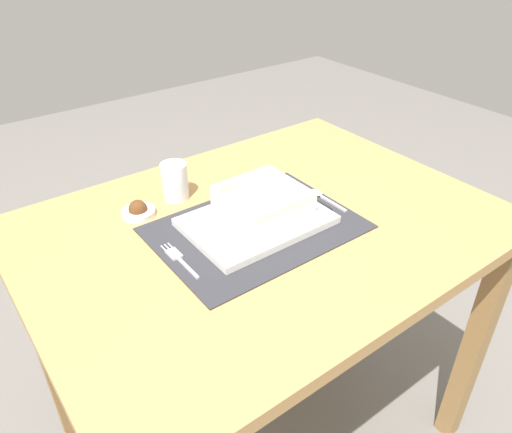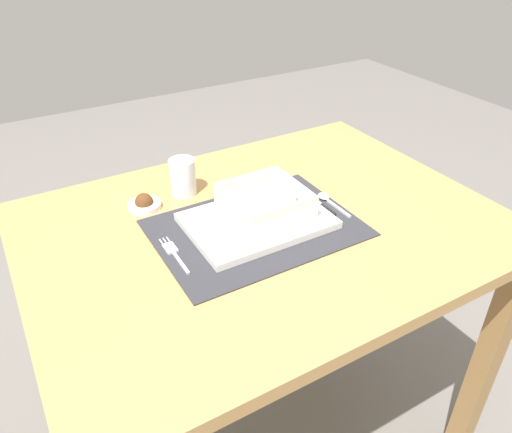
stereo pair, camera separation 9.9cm
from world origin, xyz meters
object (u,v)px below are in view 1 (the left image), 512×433
Objects in this scene: dining_table at (264,261)px; condiment_saucer at (138,211)px; fork at (178,258)px; butter_knife at (313,200)px; porridge_bowl at (263,202)px; spoon at (320,195)px; drinking_glass at (175,183)px.

condiment_saucer is at bearing 137.48° from dining_table.
fork is 0.96× the size of butter_knife.
porridge_bowl is at bearing -39.39° from condiment_saucer.
condiment_saucer reaches higher than butter_knife.
drinking_glass reaches higher than spoon.
dining_table is 7.43× the size of butter_knife.
butter_knife is at bearing -3.49° from fork.
drinking_glass is (-0.10, 0.21, 0.15)m from dining_table.
drinking_glass is at bearing 9.13° from condiment_saucer.
dining_table is 8.91× the size of spoon.
porridge_bowl is 0.14m from butter_knife.
dining_table is 0.24m from fork.
porridge_bowl is at bearing 1.13° from fork.
drinking_glass is (-0.11, 0.19, -0.00)m from porridge_bowl.
spoon is at bearing -2.83° from fork.
butter_knife is at bearing -40.70° from drinking_glass.
fork is 1.15× the size of spoon.
spoon is at bearing 12.59° from butter_knife.
fork is 0.24m from drinking_glass.
condiment_saucer reaches higher than dining_table.
fork is (-0.22, -0.02, -0.04)m from porridge_bowl.
condiment_saucer is at bearing -170.87° from drinking_glass.
spoon is 1.30× the size of drinking_glass.
fork is at bearing -176.58° from butter_knife.
butter_knife is 0.39m from condiment_saucer.
porridge_bowl is at bearing 64.87° from dining_table.
butter_knife reaches higher than fork.
drinking_glass reaches higher than condiment_saucer.
dining_table is at bearing -42.52° from condiment_saucer.
condiment_saucer reaches higher than spoon.
spoon is (0.38, 0.01, 0.00)m from fork.
fork is at bearing -118.22° from drinking_glass.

